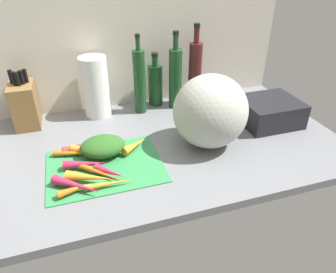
{
  "coord_description": "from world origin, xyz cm",
  "views": [
    {
      "loc": [
        -12.53,
        -98.56,
        64.25
      ],
      "look_at": [
        15.78,
        -10.89,
        8.1
      ],
      "focal_mm": 33.21,
      "sensor_mm": 36.0,
      "label": 1
    }
  ],
  "objects_px": {
    "carrot_1": "(99,172)",
    "carrot_2": "(82,145)",
    "carrot_8": "(92,152)",
    "bottle_0": "(140,81)",
    "carrot_3": "(76,189)",
    "carrot_6": "(85,164)",
    "carrot_4": "(76,153)",
    "knife_block": "(25,104)",
    "carrot_9": "(76,185)",
    "bottle_1": "(155,84)",
    "carrot_5": "(110,184)",
    "cutting_board": "(105,166)",
    "dish_rack": "(269,112)",
    "carrot_0": "(135,145)",
    "carrot_10": "(110,172)",
    "bottle_2": "(175,77)",
    "paper_towel_roll": "(95,87)",
    "carrot_7": "(89,177)",
    "bottle_3": "(195,73)",
    "winter_squash": "(210,111)"
  },
  "relations": [
    {
      "from": "carrot_2",
      "to": "bottle_0",
      "type": "height_order",
      "value": "bottle_0"
    },
    {
      "from": "carrot_2",
      "to": "bottle_1",
      "type": "height_order",
      "value": "bottle_1"
    },
    {
      "from": "bottle_3",
      "to": "carrot_3",
      "type": "bearing_deg",
      "value": -139.68
    },
    {
      "from": "carrot_7",
      "to": "paper_towel_roll",
      "type": "distance_m",
      "value": 0.49
    },
    {
      "from": "carrot_2",
      "to": "carrot_9",
      "type": "height_order",
      "value": "carrot_9"
    },
    {
      "from": "carrot_5",
      "to": "dish_rack",
      "type": "relative_size",
      "value": 0.65
    },
    {
      "from": "cutting_board",
      "to": "carrot_10",
      "type": "relative_size",
      "value": 3.44
    },
    {
      "from": "carrot_5",
      "to": "carrot_9",
      "type": "distance_m",
      "value": 0.1
    },
    {
      "from": "carrot_7",
      "to": "bottle_3",
      "type": "relative_size",
      "value": 0.39
    },
    {
      "from": "carrot_7",
      "to": "carrot_10",
      "type": "distance_m",
      "value": 0.07
    },
    {
      "from": "cutting_board",
      "to": "carrot_4",
      "type": "bearing_deg",
      "value": 135.77
    },
    {
      "from": "bottle_1",
      "to": "bottle_2",
      "type": "bearing_deg",
      "value": -32.38
    },
    {
      "from": "cutting_board",
      "to": "dish_rack",
      "type": "distance_m",
      "value": 0.72
    },
    {
      "from": "bottle_2",
      "to": "carrot_8",
      "type": "bearing_deg",
      "value": -143.68
    },
    {
      "from": "cutting_board",
      "to": "knife_block",
      "type": "relative_size",
      "value": 1.64
    },
    {
      "from": "carrot_2",
      "to": "carrot_6",
      "type": "distance_m",
      "value": 0.12
    },
    {
      "from": "carrot_2",
      "to": "bottle_2",
      "type": "bearing_deg",
      "value": 29.43
    },
    {
      "from": "carrot_3",
      "to": "carrot_1",
      "type": "bearing_deg",
      "value": 38.9
    },
    {
      "from": "carrot_1",
      "to": "carrot_5",
      "type": "bearing_deg",
      "value": -69.99
    },
    {
      "from": "carrot_1",
      "to": "paper_towel_roll",
      "type": "distance_m",
      "value": 0.47
    },
    {
      "from": "carrot_2",
      "to": "carrot_4",
      "type": "xyz_separation_m",
      "value": [
        -0.03,
        -0.04,
        -0.0
      ]
    },
    {
      "from": "knife_block",
      "to": "bottle_1",
      "type": "xyz_separation_m",
      "value": [
        0.56,
        0.03,
        0.01
      ]
    },
    {
      "from": "carrot_3",
      "to": "bottle_3",
      "type": "distance_m",
      "value": 0.77
    },
    {
      "from": "carrot_5",
      "to": "bottle_1",
      "type": "xyz_separation_m",
      "value": [
        0.3,
        0.54,
        0.08
      ]
    },
    {
      "from": "carrot_1",
      "to": "carrot_2",
      "type": "bearing_deg",
      "value": 102.43
    },
    {
      "from": "cutting_board",
      "to": "carrot_8",
      "type": "distance_m",
      "value": 0.08
    },
    {
      "from": "carrot_2",
      "to": "carrot_5",
      "type": "bearing_deg",
      "value": -75.44
    },
    {
      "from": "bottle_0",
      "to": "dish_rack",
      "type": "xyz_separation_m",
      "value": [
        0.49,
        -0.27,
        -0.09
      ]
    },
    {
      "from": "carrot_1",
      "to": "carrot_7",
      "type": "height_order",
      "value": "carrot_7"
    },
    {
      "from": "carrot_9",
      "to": "bottle_1",
      "type": "height_order",
      "value": "bottle_1"
    },
    {
      "from": "carrot_6",
      "to": "carrot_4",
      "type": "bearing_deg",
      "value": 106.95
    },
    {
      "from": "carrot_6",
      "to": "carrot_1",
      "type": "bearing_deg",
      "value": -54.34
    },
    {
      "from": "paper_towel_roll",
      "to": "carrot_9",
      "type": "bearing_deg",
      "value": -104.34
    },
    {
      "from": "bottle_3",
      "to": "knife_block",
      "type": "bearing_deg",
      "value": 178.68
    },
    {
      "from": "carrot_6",
      "to": "knife_block",
      "type": "relative_size",
      "value": 0.6
    },
    {
      "from": "winter_squash",
      "to": "bottle_3",
      "type": "xyz_separation_m",
      "value": [
        0.08,
        0.35,
        0.02
      ]
    },
    {
      "from": "carrot_8",
      "to": "carrot_10",
      "type": "distance_m",
      "value": 0.14
    },
    {
      "from": "carrot_10",
      "to": "carrot_9",
      "type": "bearing_deg",
      "value": -160.11
    },
    {
      "from": "carrot_8",
      "to": "bottle_0",
      "type": "height_order",
      "value": "bottle_0"
    },
    {
      "from": "carrot_7",
      "to": "dish_rack",
      "type": "distance_m",
      "value": 0.79
    },
    {
      "from": "carrot_0",
      "to": "knife_block",
      "type": "height_order",
      "value": "knife_block"
    },
    {
      "from": "cutting_board",
      "to": "bottle_0",
      "type": "bearing_deg",
      "value": 59.9
    },
    {
      "from": "carrot_10",
      "to": "winter_squash",
      "type": "bearing_deg",
      "value": 13.22
    },
    {
      "from": "carrot_3",
      "to": "bottle_0",
      "type": "bearing_deg",
      "value": 56.73
    },
    {
      "from": "carrot_0",
      "to": "carrot_1",
      "type": "xyz_separation_m",
      "value": [
        -0.14,
        -0.11,
        -0.01
      ]
    },
    {
      "from": "carrot_0",
      "to": "bottle_2",
      "type": "bearing_deg",
      "value": 49.91
    },
    {
      "from": "carrot_3",
      "to": "carrot_8",
      "type": "distance_m",
      "value": 0.19
    },
    {
      "from": "winter_squash",
      "to": "bottle_0",
      "type": "xyz_separation_m",
      "value": [
        -0.18,
        0.34,
        0.01
      ]
    },
    {
      "from": "carrot_4",
      "to": "carrot_9",
      "type": "distance_m",
      "value": 0.19
    },
    {
      "from": "carrot_4",
      "to": "carrot_7",
      "type": "relative_size",
      "value": 1.13
    }
  ]
}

